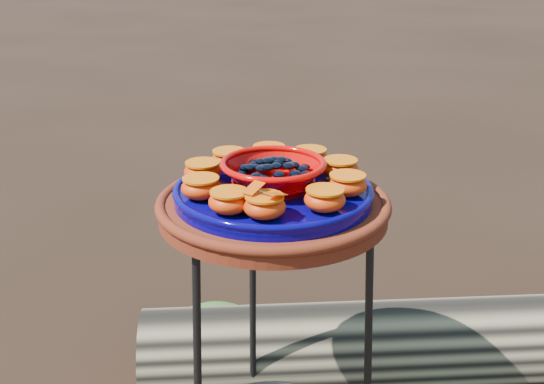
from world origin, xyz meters
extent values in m
cylinder|color=maroon|center=(0.00, 0.00, 0.72)|extent=(0.45, 0.45, 0.04)
cylinder|color=#030047|center=(0.00, 0.00, 0.75)|extent=(0.39, 0.39, 0.03)
ellipsoid|color=#CD3C0D|center=(-0.05, -0.14, 0.78)|extent=(0.08, 0.08, 0.04)
ellipsoid|color=#CD3C0D|center=(0.06, -0.13, 0.78)|extent=(0.08, 0.08, 0.04)
ellipsoid|color=#CD3C0D|center=(0.13, -0.07, 0.78)|extent=(0.08, 0.08, 0.04)
ellipsoid|color=#CD3C0D|center=(0.14, 0.02, 0.78)|extent=(0.08, 0.08, 0.04)
ellipsoid|color=#CD3C0D|center=(0.11, 0.10, 0.78)|extent=(0.08, 0.08, 0.04)
ellipsoid|color=#CD3C0D|center=(0.03, 0.14, 0.78)|extent=(0.08, 0.08, 0.04)
ellipsoid|color=#CD3C0D|center=(-0.06, 0.13, 0.78)|extent=(0.08, 0.08, 0.04)
ellipsoid|color=#CD3C0D|center=(-0.13, 0.07, 0.78)|extent=(0.08, 0.08, 0.04)
ellipsoid|color=#CD3C0D|center=(-0.14, -0.02, 0.78)|extent=(0.08, 0.08, 0.04)
ellipsoid|color=#CD3C0D|center=(-0.11, -0.10, 0.78)|extent=(0.08, 0.08, 0.04)
ellipsoid|color=#26531E|center=(-0.04, 0.59, 0.07)|extent=(0.29, 0.29, 0.14)
camera|label=1|loc=(-0.30, -1.21, 1.24)|focal=45.00mm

